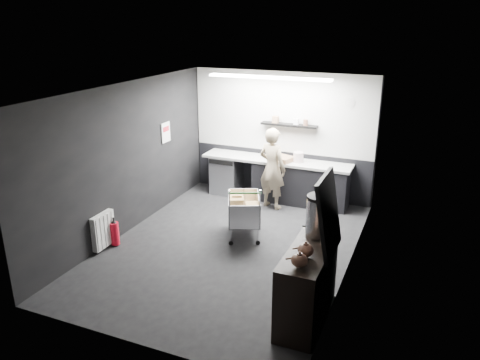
% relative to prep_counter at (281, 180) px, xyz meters
% --- Properties ---
extents(floor, '(5.50, 5.50, 0.00)m').
position_rel_prep_counter_xyz_m(floor, '(-0.14, -2.42, -0.46)').
color(floor, black).
rests_on(floor, ground).
extents(ceiling, '(5.50, 5.50, 0.00)m').
position_rel_prep_counter_xyz_m(ceiling, '(-0.14, -2.42, 2.24)').
color(ceiling, white).
rests_on(ceiling, wall_back).
extents(wall_back, '(5.50, 0.00, 5.50)m').
position_rel_prep_counter_xyz_m(wall_back, '(-0.14, 0.33, 0.89)').
color(wall_back, black).
rests_on(wall_back, floor).
extents(wall_front, '(5.50, 0.00, 5.50)m').
position_rel_prep_counter_xyz_m(wall_front, '(-0.14, -5.17, 0.89)').
color(wall_front, black).
rests_on(wall_front, floor).
extents(wall_left, '(0.00, 5.50, 5.50)m').
position_rel_prep_counter_xyz_m(wall_left, '(-2.14, -2.42, 0.89)').
color(wall_left, black).
rests_on(wall_left, floor).
extents(wall_right, '(0.00, 5.50, 5.50)m').
position_rel_prep_counter_xyz_m(wall_right, '(1.86, -2.42, 0.89)').
color(wall_right, black).
rests_on(wall_right, floor).
extents(kitchen_wall_panel, '(3.95, 0.02, 1.70)m').
position_rel_prep_counter_xyz_m(kitchen_wall_panel, '(-0.14, 0.31, 1.39)').
color(kitchen_wall_panel, silver).
rests_on(kitchen_wall_panel, wall_back).
extents(dado_panel, '(3.95, 0.02, 1.00)m').
position_rel_prep_counter_xyz_m(dado_panel, '(-0.14, 0.31, 0.04)').
color(dado_panel, black).
rests_on(dado_panel, wall_back).
extents(floating_shelf, '(1.20, 0.22, 0.04)m').
position_rel_prep_counter_xyz_m(floating_shelf, '(0.06, 0.20, 1.16)').
color(floating_shelf, black).
rests_on(floating_shelf, wall_back).
extents(wall_clock, '(0.20, 0.03, 0.20)m').
position_rel_prep_counter_xyz_m(wall_clock, '(1.26, 0.30, 1.69)').
color(wall_clock, silver).
rests_on(wall_clock, wall_back).
extents(poster, '(0.02, 0.30, 0.40)m').
position_rel_prep_counter_xyz_m(poster, '(-2.12, -1.12, 1.09)').
color(poster, white).
rests_on(poster, wall_left).
extents(poster_red_band, '(0.02, 0.22, 0.10)m').
position_rel_prep_counter_xyz_m(poster_red_band, '(-2.11, -1.12, 1.16)').
color(poster_red_band, red).
rests_on(poster_red_band, poster).
extents(radiator, '(0.10, 0.50, 0.60)m').
position_rel_prep_counter_xyz_m(radiator, '(-2.08, -3.32, -0.11)').
color(radiator, silver).
rests_on(radiator, wall_left).
extents(ceiling_strip, '(2.40, 0.20, 0.04)m').
position_rel_prep_counter_xyz_m(ceiling_strip, '(-0.14, -0.57, 2.21)').
color(ceiling_strip, white).
rests_on(ceiling_strip, ceiling).
extents(prep_counter, '(3.20, 0.61, 0.90)m').
position_rel_prep_counter_xyz_m(prep_counter, '(0.00, 0.00, 0.00)').
color(prep_counter, black).
rests_on(prep_counter, floor).
extents(person, '(0.71, 0.57, 1.68)m').
position_rel_prep_counter_xyz_m(person, '(-0.06, -0.45, 0.39)').
color(person, beige).
rests_on(person, floor).
extents(shopping_cart, '(0.90, 1.14, 1.01)m').
position_rel_prep_counter_xyz_m(shopping_cart, '(-0.09, -1.91, 0.03)').
color(shopping_cart, silver).
rests_on(shopping_cart, floor).
extents(sideboard, '(0.57, 1.33, 1.99)m').
position_rel_prep_counter_xyz_m(sideboard, '(1.61, -3.84, 0.17)').
color(sideboard, black).
rests_on(sideboard, floor).
extents(fire_extinguisher, '(0.15, 0.15, 0.50)m').
position_rel_prep_counter_xyz_m(fire_extinguisher, '(-1.99, -3.14, -0.21)').
color(fire_extinguisher, red).
rests_on(fire_extinguisher, floor).
extents(cardboard_box, '(0.57, 0.49, 0.10)m').
position_rel_prep_counter_xyz_m(cardboard_box, '(-0.01, -0.05, 0.49)').
color(cardboard_box, '#876448').
rests_on(cardboard_box, prep_counter).
extents(pink_tub, '(0.21, 0.21, 0.21)m').
position_rel_prep_counter_xyz_m(pink_tub, '(0.35, 0.00, 0.55)').
color(pink_tub, beige).
rests_on(pink_tub, prep_counter).
extents(white_container, '(0.20, 0.17, 0.15)m').
position_rel_prep_counter_xyz_m(white_container, '(-0.22, -0.05, 0.52)').
color(white_container, silver).
rests_on(white_container, prep_counter).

